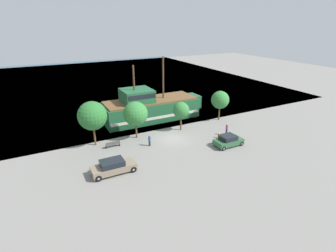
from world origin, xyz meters
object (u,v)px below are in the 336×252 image
(pirate_ship, at_px, (150,107))
(fire_hydrant, at_px, (219,135))
(pedestrian_walking_far, at_px, (149,141))
(bench_promenade_east, at_px, (113,144))
(pedestrian_walking_near, at_px, (227,129))
(moored_boat_dockside, at_px, (105,110))
(parked_car_curb_front, at_px, (113,167))
(parked_car_curb_mid, at_px, (228,141))

(pirate_ship, relative_size, fire_hydrant, 22.59)
(pirate_ship, bearing_deg, pedestrian_walking_far, -114.34)
(pirate_ship, bearing_deg, bench_promenade_east, -139.02)
(pedestrian_walking_near, bearing_deg, moored_boat_dockside, 127.21)
(pedestrian_walking_far, bearing_deg, parked_car_curb_front, -145.03)
(moored_boat_dockside, distance_m, bench_promenade_east, 14.13)
(moored_boat_dockside, bearing_deg, parked_car_curb_front, -102.25)
(pirate_ship, distance_m, parked_car_curb_front, 17.54)
(bench_promenade_east, xyz_separation_m, pedestrian_walking_near, (16.04, -3.79, 0.47))
(bench_promenade_east, height_order, pedestrian_walking_far, pedestrian_walking_far)
(parked_car_curb_front, bearing_deg, moored_boat_dockside, 77.75)
(parked_car_curb_front, bearing_deg, fire_hydrant, 7.81)
(pedestrian_walking_far, bearing_deg, pedestrian_walking_near, -9.44)
(fire_hydrant, relative_size, bench_promenade_east, 0.40)
(pedestrian_walking_near, relative_size, pedestrian_walking_far, 1.16)
(pirate_ship, bearing_deg, parked_car_curb_front, -127.24)
(pedestrian_walking_far, bearing_deg, fire_hydrant, -12.36)
(moored_boat_dockside, relative_size, fire_hydrant, 8.34)
(pedestrian_walking_far, bearing_deg, parked_car_curb_mid, -27.07)
(parked_car_curb_front, relative_size, bench_promenade_east, 2.54)
(parked_car_curb_front, xyz_separation_m, parked_car_curb_mid, (15.72, -0.45, -0.05))
(parked_car_curb_front, height_order, parked_car_curb_mid, parked_car_curb_front)
(bench_promenade_east, distance_m, pedestrian_walking_far, 4.89)
(moored_boat_dockside, distance_m, fire_hydrant, 21.46)
(fire_hydrant, bearing_deg, pirate_ship, 115.48)
(parked_car_curb_front, relative_size, pedestrian_walking_far, 3.17)
(fire_hydrant, distance_m, pedestrian_walking_far, 10.13)
(parked_car_curb_front, height_order, pedestrian_walking_far, parked_car_curb_front)
(moored_boat_dockside, height_order, fire_hydrant, moored_boat_dockside)
(fire_hydrant, bearing_deg, moored_boat_dockside, 123.32)
(pirate_ship, xyz_separation_m, bench_promenade_east, (-8.82, -7.66, -1.61))
(fire_hydrant, relative_size, pedestrian_walking_near, 0.43)
(bench_promenade_east, distance_m, pedestrian_walking_near, 16.49)
(pedestrian_walking_near, height_order, pedestrian_walking_far, pedestrian_walking_near)
(pirate_ship, bearing_deg, pedestrian_walking_near, -57.78)
(parked_car_curb_front, xyz_separation_m, pedestrian_walking_far, (6.27, 4.39, -0.02))
(parked_car_curb_mid, height_order, pedestrian_walking_far, pedestrian_walking_far)
(parked_car_curb_mid, distance_m, pedestrian_walking_near, 3.59)
(bench_promenade_east, bearing_deg, fire_hydrant, -15.68)
(pirate_ship, distance_m, pedestrian_walking_near, 13.59)
(pirate_ship, distance_m, moored_boat_dockside, 8.91)
(fire_hydrant, bearing_deg, parked_car_curb_front, -172.19)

